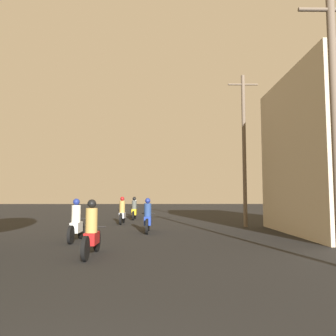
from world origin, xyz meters
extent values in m
cylinder|color=black|center=(-1.14, 8.26, 0.32)|extent=(0.10, 0.64, 0.64)
cylinder|color=black|center=(-1.14, 6.79, 0.32)|extent=(0.10, 0.64, 0.64)
cube|color=red|center=(-1.14, 7.53, 0.48)|extent=(0.30, 0.73, 0.33)
cylinder|color=black|center=(-1.14, 8.00, 0.74)|extent=(0.60, 0.04, 0.04)
cylinder|color=#B28E47|center=(-1.14, 7.45, 0.98)|extent=(0.32, 0.32, 0.67)
sphere|color=black|center=(-1.14, 7.45, 1.43)|extent=(0.24, 0.24, 0.24)
cylinder|color=black|center=(-2.33, 11.12, 0.31)|extent=(0.10, 0.63, 0.63)
cylinder|color=black|center=(-2.33, 9.72, 0.31)|extent=(0.10, 0.63, 0.63)
cube|color=silver|center=(-2.33, 10.42, 0.50)|extent=(0.30, 0.72, 0.37)
cylinder|color=black|center=(-2.33, 10.88, 0.78)|extent=(0.60, 0.04, 0.04)
cylinder|color=silver|center=(-2.33, 10.35, 0.99)|extent=(0.32, 0.32, 0.62)
sphere|color=navy|center=(-2.33, 10.35, 1.42)|extent=(0.24, 0.24, 0.24)
cylinder|color=black|center=(0.14, 13.90, 0.33)|extent=(0.10, 0.66, 0.66)
cylinder|color=black|center=(0.14, 12.48, 0.33)|extent=(0.10, 0.66, 0.66)
cube|color=#1E389E|center=(0.14, 13.19, 0.52)|extent=(0.30, 0.79, 0.39)
cylinder|color=black|center=(0.14, 13.65, 0.82)|extent=(0.60, 0.04, 0.04)
cylinder|color=navy|center=(0.14, 13.11, 1.01)|extent=(0.32, 0.32, 0.58)
sphere|color=navy|center=(0.14, 13.11, 1.42)|extent=(0.24, 0.24, 0.24)
cylinder|color=black|center=(-1.56, 18.38, 0.33)|extent=(0.10, 0.66, 0.66)
cylinder|color=black|center=(-1.56, 16.94, 0.33)|extent=(0.10, 0.66, 0.66)
cube|color=#ADADB2|center=(-1.56, 17.66, 0.49)|extent=(0.30, 0.87, 0.32)
cylinder|color=black|center=(-1.56, 18.13, 0.75)|extent=(0.60, 0.04, 0.04)
cylinder|color=#B28E47|center=(-1.56, 17.58, 0.99)|extent=(0.32, 0.32, 0.68)
sphere|color=#A51919|center=(-1.56, 17.58, 1.45)|extent=(0.24, 0.24, 0.24)
cylinder|color=black|center=(-1.16, 21.71, 0.31)|extent=(0.10, 0.61, 0.61)
cylinder|color=black|center=(-1.16, 20.28, 0.31)|extent=(0.10, 0.61, 0.61)
cube|color=gold|center=(-1.16, 20.99, 0.51)|extent=(0.30, 0.88, 0.40)
cylinder|color=black|center=(-1.16, 21.46, 0.81)|extent=(0.60, 0.04, 0.04)
cylinder|color=#4C514C|center=(-1.16, 20.91, 1.00)|extent=(0.32, 0.32, 0.58)
sphere|color=black|center=(-1.16, 20.91, 1.41)|extent=(0.24, 0.24, 0.24)
cylinder|color=black|center=(-1.37, 24.34, 0.33)|extent=(0.10, 0.67, 0.67)
cylinder|color=black|center=(-1.37, 22.96, 0.33)|extent=(0.10, 0.67, 0.67)
cube|color=#1E6B33|center=(-1.37, 23.65, 0.51)|extent=(0.30, 0.89, 0.35)
cylinder|color=black|center=(-1.37, 24.10, 0.79)|extent=(0.60, 0.04, 0.04)
cylinder|color=silver|center=(-1.37, 23.56, 0.99)|extent=(0.32, 0.32, 0.61)
sphere|color=black|center=(-1.37, 23.56, 1.42)|extent=(0.24, 0.24, 0.24)
cylinder|color=#6B5B4C|center=(4.99, 6.08, 3.39)|extent=(0.20, 0.20, 6.77)
cylinder|color=#6B5B4C|center=(4.99, 6.08, 6.27)|extent=(1.60, 0.10, 0.10)
cylinder|color=#6B5B4C|center=(5.14, 15.54, 4.07)|extent=(0.20, 0.20, 8.14)
cylinder|color=#6B5B4C|center=(5.14, 15.54, 7.64)|extent=(1.60, 0.10, 0.10)
camera|label=1|loc=(0.83, -1.66, 1.67)|focal=35.00mm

